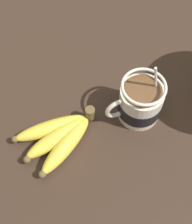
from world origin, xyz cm
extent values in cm
cube|color=#332319|center=(0.00, 0.00, 1.92)|extent=(110.01, 110.01, 3.83)
cylinder|color=beige|center=(-4.89, -2.13, 8.03)|extent=(8.78, 8.78, 8.39)
cylinder|color=black|center=(-4.89, -2.13, 7.34)|extent=(8.98, 8.98, 3.51)
torus|color=beige|center=(0.46, -2.13, 8.85)|extent=(5.71, 0.90, 5.71)
cylinder|color=brown|center=(-4.89, -2.13, 12.32)|extent=(7.58, 7.58, 0.40)
torus|color=beige|center=(-4.89, -2.13, 13.86)|extent=(8.78, 8.78, 0.60)
cylinder|color=silver|center=(-7.73, -2.13, 12.03)|extent=(3.10, 0.50, 13.49)
ellipsoid|color=silver|center=(-6.43, -2.13, 5.33)|extent=(3.00, 2.00, 0.80)
cylinder|color=brown|center=(5.14, -4.47, 6.47)|extent=(2.00, 2.00, 3.00)
ellipsoid|color=gold|center=(13.59, -4.79, 5.44)|extent=(15.03, 3.78, 3.22)
sphere|color=brown|center=(21.05, -5.07, 5.44)|extent=(1.45, 1.45, 1.45)
ellipsoid|color=gold|center=(13.04, -2.30, 5.50)|extent=(14.76, 7.02, 3.33)
sphere|color=brown|center=(19.98, -0.39, 5.50)|extent=(1.50, 1.50, 1.50)
ellipsoid|color=gold|center=(12.04, -0.01, 5.50)|extent=(13.94, 10.64, 3.34)
sphere|color=brown|center=(18.11, 3.91, 5.50)|extent=(1.50, 1.50, 1.50)
camera|label=1|loc=(15.79, 25.18, 62.01)|focal=50.00mm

